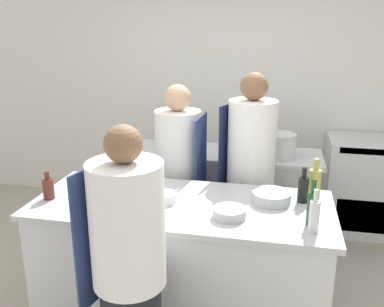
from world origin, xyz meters
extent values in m
cube|color=silver|center=(0.00, 2.13, 1.40)|extent=(8.00, 0.06, 2.80)
cube|color=silver|center=(0.00, 0.00, 0.44)|extent=(1.99, 0.84, 0.87)
cube|color=#B7BABC|center=(0.00, 0.00, 0.89)|extent=(2.08, 0.88, 0.04)
cube|color=silver|center=(0.10, 1.25, 0.44)|extent=(1.83, 0.57, 0.87)
cube|color=silver|center=(0.10, 1.25, 0.89)|extent=(1.90, 0.59, 0.04)
cube|color=silver|center=(1.63, 1.77, 0.49)|extent=(0.99, 0.63, 0.98)
cube|color=black|center=(1.63, 1.46, 0.27)|extent=(0.79, 0.01, 0.34)
cylinder|color=white|center=(-0.11, -0.75, 1.09)|extent=(0.40, 0.40, 0.69)
cube|color=navy|center=(-0.31, -0.70, 1.00)|extent=(0.10, 0.37, 0.79)
sphere|color=brown|center=(-0.11, -0.75, 1.54)|extent=(0.20, 0.20, 0.20)
cylinder|color=black|center=(-0.20, 0.72, 0.37)|extent=(0.33, 0.33, 0.75)
cylinder|color=silver|center=(-0.20, 0.72, 1.08)|extent=(0.39, 0.39, 0.66)
cube|color=navy|center=(0.00, 0.71, 0.98)|extent=(0.03, 0.37, 0.77)
sphere|color=tan|center=(-0.20, 0.72, 1.52)|extent=(0.22, 0.22, 0.22)
cylinder|color=black|center=(0.42, 0.73, 0.40)|extent=(0.34, 0.34, 0.80)
cylinder|color=white|center=(0.42, 0.73, 1.16)|extent=(0.39, 0.39, 0.71)
cube|color=#19234C|center=(0.23, 0.80, 1.06)|extent=(0.13, 0.36, 0.83)
sphere|color=brown|center=(0.42, 0.73, 1.62)|extent=(0.22, 0.22, 0.22)
cylinder|color=#5B2319|center=(-0.93, -0.13, 0.98)|extent=(0.08, 0.08, 0.15)
cylinder|color=#5B2319|center=(-0.93, -0.13, 1.08)|extent=(0.04, 0.04, 0.06)
cylinder|color=silver|center=(0.87, -0.26, 1.01)|extent=(0.06, 0.06, 0.19)
cylinder|color=silver|center=(0.87, -0.26, 1.14)|extent=(0.03, 0.03, 0.08)
cylinder|color=black|center=(0.82, 0.19, 1.00)|extent=(0.07, 0.07, 0.18)
cylinder|color=black|center=(0.82, 0.19, 1.13)|extent=(0.03, 0.03, 0.07)
cylinder|color=#B2A84C|center=(0.90, 0.27, 1.02)|extent=(0.09, 0.09, 0.21)
cylinder|color=#B2A84C|center=(0.90, 0.27, 1.16)|extent=(0.04, 0.04, 0.08)
cylinder|color=#2D5175|center=(-0.60, 0.36, 1.00)|extent=(0.08, 0.08, 0.18)
cylinder|color=#2D5175|center=(-0.60, 0.36, 1.13)|extent=(0.04, 0.04, 0.07)
cylinder|color=#19471E|center=(0.86, -0.16, 1.02)|extent=(0.06, 0.06, 0.21)
cylinder|color=#19471E|center=(0.86, -0.16, 1.17)|extent=(0.03, 0.03, 0.08)
cylinder|color=#B7BABC|center=(0.35, -0.17, 0.94)|extent=(0.21, 0.21, 0.06)
cylinder|color=#B7BABC|center=(0.61, 0.13, 0.95)|extent=(0.27, 0.27, 0.08)
cylinder|color=white|center=(-0.79, 0.22, 0.94)|extent=(0.18, 0.18, 0.06)
cylinder|color=white|center=(-0.12, -0.02, 0.94)|extent=(0.17, 0.17, 0.07)
cube|color=white|center=(-0.51, 0.08, 0.92)|extent=(0.30, 0.20, 0.01)
cylinder|color=silver|center=(0.64, 1.19, 1.02)|extent=(0.30, 0.30, 0.22)
camera|label=1|loc=(0.64, -2.66, 2.11)|focal=40.00mm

